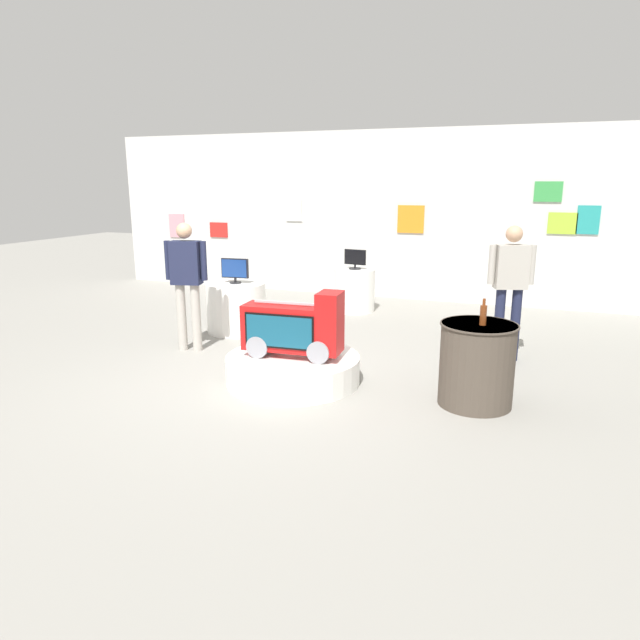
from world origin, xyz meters
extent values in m
plane|color=gray|center=(0.00, 0.00, 0.00)|extent=(30.00, 30.00, 0.00)
cube|color=silver|center=(0.00, 5.23, 1.56)|extent=(11.40, 0.10, 3.13)
cube|color=pink|center=(-4.49, 5.17, 1.26)|extent=(0.38, 0.02, 0.50)
cube|color=red|center=(-3.45, 5.17, 1.20)|extent=(0.41, 0.02, 0.31)
cube|color=white|center=(-1.72, 5.17, 1.63)|extent=(0.33, 0.02, 0.42)
cube|color=teal|center=(3.63, 5.17, 1.57)|extent=(0.35, 0.02, 0.47)
cube|color=green|center=(2.96, 5.17, 2.02)|extent=(0.45, 0.02, 0.34)
cube|color=#9ECC33|center=(3.23, 5.17, 1.50)|extent=(0.47, 0.02, 0.36)
cube|color=orange|center=(0.64, 5.17, 1.51)|extent=(0.49, 0.02, 0.51)
cylinder|color=white|center=(0.39, 0.16, 0.15)|extent=(1.50, 1.50, 0.30)
cylinder|color=gray|center=(0.04, 0.14, 0.43)|extent=(0.27, 0.42, 0.25)
cylinder|color=gray|center=(0.74, 0.19, 0.43)|extent=(0.27, 0.42, 0.25)
cube|color=red|center=(0.39, 0.16, 0.62)|extent=(1.11, 0.42, 0.50)
cube|color=red|center=(0.82, 0.19, 0.96)|extent=(0.26, 0.37, 0.17)
cube|color=black|center=(0.32, -0.03, 0.62)|extent=(0.78, 0.06, 0.38)
cube|color=navy|center=(0.32, -0.03, 0.62)|extent=(0.74, 0.07, 0.34)
cube|color=#B2B2B7|center=(0.39, 0.16, 0.90)|extent=(0.87, 0.09, 0.02)
cylinder|color=white|center=(-1.26, 1.90, 0.37)|extent=(0.88, 0.88, 0.73)
cylinder|color=black|center=(-1.26, 1.90, 0.74)|extent=(0.17, 0.17, 0.02)
cylinder|color=black|center=(-1.26, 1.90, 0.78)|extent=(0.04, 0.04, 0.06)
cube|color=black|center=(-1.26, 1.90, 0.96)|extent=(0.42, 0.08, 0.29)
cube|color=navy|center=(-1.27, 1.87, 0.96)|extent=(0.38, 0.05, 0.26)
cylinder|color=white|center=(-0.02, 3.84, 0.37)|extent=(0.69, 0.69, 0.73)
cylinder|color=black|center=(-0.02, 3.84, 0.74)|extent=(0.21, 0.21, 0.02)
cylinder|color=black|center=(-0.02, 3.84, 0.78)|extent=(0.04, 0.04, 0.06)
cube|color=black|center=(-0.02, 3.84, 0.94)|extent=(0.39, 0.09, 0.26)
cube|color=black|center=(-0.02, 3.82, 0.94)|extent=(0.36, 0.06, 0.23)
cylinder|color=#4C4238|center=(2.37, 0.20, 0.42)|extent=(0.73, 0.73, 0.84)
cylinder|color=#4C4238|center=(2.37, 0.20, 0.83)|extent=(0.76, 0.76, 0.02)
cylinder|color=brown|center=(2.40, 0.17, 0.94)|extent=(0.06, 0.06, 0.19)
cylinder|color=brown|center=(2.40, 0.17, 1.07)|extent=(0.03, 0.03, 0.07)
cylinder|color=#1E233F|center=(2.67, 1.88, 0.46)|extent=(0.12, 0.12, 0.92)
cylinder|color=#1E233F|center=(2.48, 1.81, 0.46)|extent=(0.12, 0.12, 0.92)
cube|color=#B2ADA3|center=(2.57, 1.84, 1.18)|extent=(0.42, 0.31, 0.53)
sphere|color=tan|center=(2.57, 1.84, 1.58)|extent=(0.20, 0.20, 0.20)
cylinder|color=#B2ADA3|center=(2.80, 1.92, 1.21)|extent=(0.08, 0.08, 0.48)
cylinder|color=#B2ADA3|center=(2.35, 1.77, 1.21)|extent=(0.08, 0.08, 0.48)
cylinder|color=#B2ADA3|center=(-1.48, 0.80, 0.45)|extent=(0.12, 0.12, 0.89)
cylinder|color=#B2ADA3|center=(-1.28, 0.85, 0.45)|extent=(0.12, 0.12, 0.89)
cube|color=#1E233F|center=(-1.38, 0.82, 1.17)|extent=(0.42, 0.28, 0.56)
sphere|color=tan|center=(-1.38, 0.82, 1.58)|extent=(0.20, 0.20, 0.20)
cylinder|color=#1E233F|center=(-1.61, 0.77, 1.20)|extent=(0.08, 0.08, 0.50)
cylinder|color=#1E233F|center=(-1.15, 0.88, 1.20)|extent=(0.08, 0.08, 0.50)
camera|label=1|loc=(2.79, -5.35, 2.19)|focal=31.71mm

